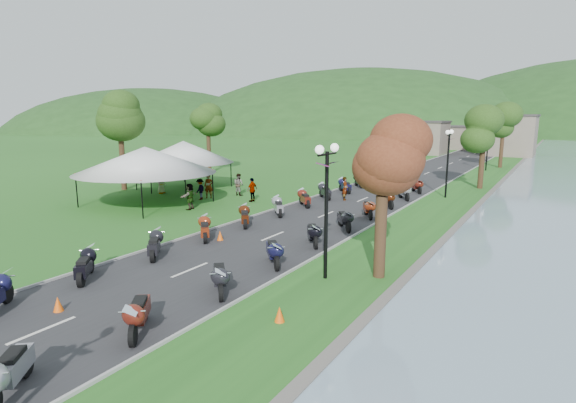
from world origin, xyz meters
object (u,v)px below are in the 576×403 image
Objects in this scene: pedestrian_b at (239,195)px; pedestrian_a at (209,198)px; vendor_tent_main at (146,176)px; pedestrian_c at (201,200)px.

pedestrian_a is at bearing 70.33° from pedestrian_b.
vendor_tent_main is at bearing 71.20° from pedestrian_b.
pedestrian_b is at bearing 142.73° from pedestrian_c.
vendor_tent_main is 4.09× the size of pedestrian_c.
pedestrian_a is 1.16× the size of pedestrian_c.
pedestrian_b is at bearing 62.88° from vendor_tent_main.
vendor_tent_main is 4.26m from pedestrian_c.
pedestrian_a is (2.03, 4.05, -2.00)m from vendor_tent_main.
pedestrian_c is at bearing -129.26° from pedestrian_a.
pedestrian_b is (3.17, 6.20, -2.00)m from vendor_tent_main.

